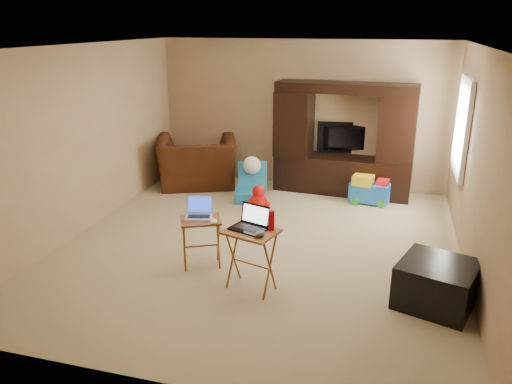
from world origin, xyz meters
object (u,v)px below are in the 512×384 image
(television, at_px, (345,139))
(laptop_right, at_px, (248,219))
(plush_toy, at_px, (259,198))
(mouse_right, at_px, (260,234))
(laptop_left, at_px, (199,208))
(ottoman, at_px, (437,284))
(child_rocker, at_px, (250,182))
(tray_table_right, at_px, (251,260))
(water_bottle, at_px, (271,221))
(mouse_left, at_px, (214,221))
(entertainment_center, at_px, (344,139))
(recliner, at_px, (197,162))
(push_toy, at_px, (370,189))
(tray_table_left, at_px, (201,243))

(television, height_order, laptop_right, television)
(plush_toy, distance_m, mouse_right, 2.57)
(laptop_left, bearing_deg, plush_toy, 69.29)
(ottoman, bearing_deg, child_rocker, 137.24)
(child_rocker, relative_size, plush_toy, 1.49)
(tray_table_right, xyz_separation_m, water_bottle, (0.20, 0.08, 0.45))
(laptop_right, bearing_deg, television, 99.70)
(ottoman, relative_size, mouse_left, 5.91)
(entertainment_center, distance_m, tray_table_right, 3.64)
(mouse_right, relative_size, water_bottle, 0.66)
(recliner, distance_m, mouse_left, 3.27)
(recliner, height_order, mouse_left, recliner)
(plush_toy, bearing_deg, laptop_right, -77.55)
(ottoman, relative_size, tray_table_right, 1.05)
(mouse_right, bearing_deg, push_toy, 73.82)
(recliner, bearing_deg, plush_toy, 123.52)
(mouse_right, xyz_separation_m, water_bottle, (0.07, 0.20, 0.08))
(television, xyz_separation_m, plush_toy, (-1.12, -1.46, -0.68))
(child_rocker, bearing_deg, mouse_left, -97.59)
(tray_table_left, relative_size, tray_table_right, 0.87)
(plush_toy, xyz_separation_m, tray_table_right, (0.54, -2.31, 0.13))
(child_rocker, height_order, mouse_right, mouse_right)
(tray_table_left, relative_size, laptop_right, 1.67)
(plush_toy, bearing_deg, ottoman, -40.51)
(entertainment_center, bearing_deg, child_rocker, -145.66)
(tray_table_left, bearing_deg, water_bottle, -43.19)
(recliner, distance_m, plush_toy, 1.68)
(push_toy, bearing_deg, entertainment_center, 149.30)
(entertainment_center, relative_size, tray_table_left, 3.77)
(ottoman, height_order, tray_table_left, tray_table_left)
(recliner, bearing_deg, tray_table_left, 90.55)
(television, relative_size, push_toy, 1.51)
(plush_toy, height_order, ottoman, ottoman)
(child_rocker, xyz_separation_m, mouse_left, (0.29, -2.43, 0.31))
(tray_table_left, relative_size, water_bottle, 2.83)
(child_rocker, xyz_separation_m, ottoman, (2.72, -2.52, -0.08))
(tray_table_right, distance_m, water_bottle, 0.50)
(plush_toy, xyz_separation_m, mouse_right, (0.67, -2.43, 0.51))
(tray_table_right, height_order, water_bottle, water_bottle)
(tray_table_left, height_order, mouse_right, mouse_right)
(tray_table_left, bearing_deg, laptop_right, -52.91)
(television, bearing_deg, plush_toy, 43.69)
(recliner, bearing_deg, tray_table_right, 98.51)
(tray_table_left, distance_m, laptop_left, 0.42)
(tray_table_left, bearing_deg, recliner, 86.52)
(mouse_left, relative_size, water_bottle, 0.58)
(recliner, distance_m, tray_table_left, 3.13)
(laptop_left, bearing_deg, laptop_right, -42.45)
(ottoman, height_order, tray_table_right, tray_table_right)
(recliner, distance_m, ottoman, 4.89)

